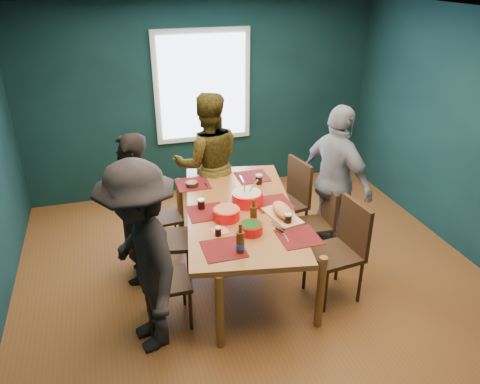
{
  "coord_description": "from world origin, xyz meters",
  "views": [
    {
      "loc": [
        -1.32,
        -3.87,
        3.1
      ],
      "look_at": [
        -0.11,
        0.24,
        0.99
      ],
      "focal_mm": 35.0,
      "sensor_mm": 36.0,
      "label": 1
    }
  ],
  "objects_px": {
    "chair_left_mid": "(158,233)",
    "bowl_dumpling": "(247,198)",
    "chair_right_far": "(291,195)",
    "person_right": "(336,181)",
    "person_far_left": "(134,210)",
    "bowl_herbs": "(251,228)",
    "chair_left_far": "(157,213)",
    "dining_table": "(240,214)",
    "chair_right_mid": "(321,217)",
    "chair_right_near": "(343,243)",
    "person_near_left": "(142,259)",
    "chair_left_near": "(156,275)",
    "bowl_salad": "(226,213)",
    "person_back": "(208,164)",
    "cutting_board": "(282,212)"
  },
  "relations": [
    {
      "from": "dining_table",
      "to": "chair_left_far",
      "type": "xyz_separation_m",
      "value": [
        -0.78,
        0.76,
        -0.26
      ]
    },
    {
      "from": "chair_left_far",
      "to": "chair_left_near",
      "type": "height_order",
      "value": "chair_left_near"
    },
    {
      "from": "bowl_salad",
      "to": "cutting_board",
      "type": "bearing_deg",
      "value": -12.11
    },
    {
      "from": "chair_right_mid",
      "to": "person_right",
      "type": "distance_m",
      "value": 0.44
    },
    {
      "from": "chair_right_mid",
      "to": "bowl_dumpling",
      "type": "height_order",
      "value": "bowl_dumpling"
    },
    {
      "from": "chair_right_mid",
      "to": "bowl_salad",
      "type": "height_order",
      "value": "bowl_salad"
    },
    {
      "from": "dining_table",
      "to": "person_right",
      "type": "bearing_deg",
      "value": 20.07
    },
    {
      "from": "chair_left_far",
      "to": "chair_right_near",
      "type": "distance_m",
      "value": 2.16
    },
    {
      "from": "chair_left_mid",
      "to": "bowl_dumpling",
      "type": "bearing_deg",
      "value": 6.89
    },
    {
      "from": "bowl_dumpling",
      "to": "bowl_herbs",
      "type": "xyz_separation_m",
      "value": [
        -0.14,
        -0.57,
        -0.02
      ]
    },
    {
      "from": "bowl_salad",
      "to": "chair_right_mid",
      "type": "bearing_deg",
      "value": 14.17
    },
    {
      "from": "dining_table",
      "to": "chair_right_near",
      "type": "relative_size",
      "value": 2.24
    },
    {
      "from": "chair_left_mid",
      "to": "chair_right_far",
      "type": "xyz_separation_m",
      "value": [
        1.64,
        0.42,
        -0.0
      ]
    },
    {
      "from": "dining_table",
      "to": "person_right",
      "type": "distance_m",
      "value": 1.22
    },
    {
      "from": "person_near_left",
      "to": "bowl_herbs",
      "type": "bearing_deg",
      "value": 91.15
    },
    {
      "from": "bowl_dumpling",
      "to": "chair_left_mid",
      "type": "bearing_deg",
      "value": 176.51
    },
    {
      "from": "chair_left_near",
      "to": "bowl_herbs",
      "type": "xyz_separation_m",
      "value": [
        0.91,
        0.03,
        0.33
      ]
    },
    {
      "from": "chair_left_far",
      "to": "bowl_herbs",
      "type": "distance_m",
      "value": 1.52
    },
    {
      "from": "person_far_left",
      "to": "bowl_salad",
      "type": "relative_size",
      "value": 6.08
    },
    {
      "from": "chair_right_far",
      "to": "person_right",
      "type": "relative_size",
      "value": 0.58
    },
    {
      "from": "chair_left_far",
      "to": "bowl_salad",
      "type": "height_order",
      "value": "bowl_salad"
    },
    {
      "from": "chair_left_near",
      "to": "chair_right_near",
      "type": "xyz_separation_m",
      "value": [
        1.84,
        -0.08,
        0.06
      ]
    },
    {
      "from": "person_back",
      "to": "bowl_dumpling",
      "type": "bearing_deg",
      "value": 104.95
    },
    {
      "from": "chair_right_far",
      "to": "person_near_left",
      "type": "relative_size",
      "value": 0.58
    },
    {
      "from": "chair_left_mid",
      "to": "chair_left_near",
      "type": "height_order",
      "value": "chair_left_mid"
    },
    {
      "from": "bowl_herbs",
      "to": "cutting_board",
      "type": "relative_size",
      "value": 0.39
    },
    {
      "from": "bowl_dumpling",
      "to": "bowl_herbs",
      "type": "bearing_deg",
      "value": -104.09
    },
    {
      "from": "person_near_left",
      "to": "chair_right_far",
      "type": "bearing_deg",
      "value": 112.66
    },
    {
      "from": "chair_left_near",
      "to": "person_near_left",
      "type": "xyz_separation_m",
      "value": [
        -0.12,
        -0.21,
        0.33
      ]
    },
    {
      "from": "chair_left_far",
      "to": "cutting_board",
      "type": "height_order",
      "value": "cutting_board"
    },
    {
      "from": "chair_left_mid",
      "to": "cutting_board",
      "type": "xyz_separation_m",
      "value": [
        1.19,
        -0.42,
        0.28
      ]
    },
    {
      "from": "person_far_left",
      "to": "person_right",
      "type": "relative_size",
      "value": 0.94
    },
    {
      "from": "chair_left_mid",
      "to": "chair_left_near",
      "type": "xyz_separation_m",
      "value": [
        -0.11,
        -0.65,
        -0.05
      ]
    },
    {
      "from": "chair_right_far",
      "to": "person_back",
      "type": "relative_size",
      "value": 0.58
    },
    {
      "from": "chair_left_far",
      "to": "bowl_dumpling",
      "type": "xyz_separation_m",
      "value": [
        0.88,
        -0.7,
        0.41
      ]
    },
    {
      "from": "chair_right_mid",
      "to": "person_far_left",
      "type": "bearing_deg",
      "value": 178.85
    },
    {
      "from": "dining_table",
      "to": "person_back",
      "type": "bearing_deg",
      "value": 104.43
    },
    {
      "from": "dining_table",
      "to": "chair_right_far",
      "type": "relative_size",
      "value": 2.28
    },
    {
      "from": "chair_left_far",
      "to": "dining_table",
      "type": "bearing_deg",
      "value": -49.41
    },
    {
      "from": "chair_left_mid",
      "to": "person_far_left",
      "type": "height_order",
      "value": "person_far_left"
    },
    {
      "from": "chair_right_near",
      "to": "person_far_left",
      "type": "bearing_deg",
      "value": 149.36
    },
    {
      "from": "chair_left_near",
      "to": "chair_right_near",
      "type": "height_order",
      "value": "chair_right_near"
    },
    {
      "from": "person_near_left",
      "to": "person_right",
      "type": "bearing_deg",
      "value": 100.83
    },
    {
      "from": "chair_left_near",
      "to": "chair_right_mid",
      "type": "height_order",
      "value": "chair_left_near"
    },
    {
      "from": "chair_right_near",
      "to": "bowl_salad",
      "type": "xyz_separation_m",
      "value": [
        -1.08,
        0.43,
        0.28
      ]
    },
    {
      "from": "chair_right_mid",
      "to": "chair_right_near",
      "type": "xyz_separation_m",
      "value": [
        -0.1,
        -0.73,
        0.11
      ]
    },
    {
      "from": "cutting_board",
      "to": "person_far_left",
      "type": "bearing_deg",
      "value": 146.67
    },
    {
      "from": "chair_right_far",
      "to": "bowl_herbs",
      "type": "height_order",
      "value": "chair_right_far"
    },
    {
      "from": "chair_left_mid",
      "to": "chair_left_near",
      "type": "bearing_deg",
      "value": -89.31
    },
    {
      "from": "chair_left_near",
      "to": "chair_right_far",
      "type": "relative_size",
      "value": 0.92
    }
  ]
}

